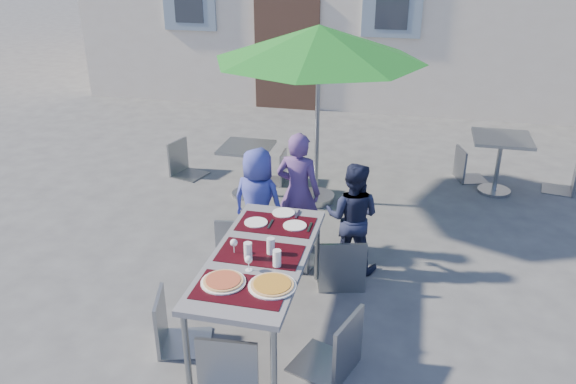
% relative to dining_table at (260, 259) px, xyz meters
% --- Properties ---
extents(ground, '(90.00, 90.00, 0.00)m').
position_rel_dining_table_xyz_m(ground, '(0.57, -0.48, -0.70)').
color(ground, '#424345').
rests_on(ground, ground).
extents(dining_table, '(0.80, 1.85, 0.76)m').
position_rel_dining_table_xyz_m(dining_table, '(0.00, 0.00, 0.00)').
color(dining_table, '#4F4F54').
rests_on(dining_table, ground).
extents(pizza_near_left, '(0.35, 0.35, 0.03)m').
position_rel_dining_table_xyz_m(pizza_near_left, '(-0.16, -0.50, 0.07)').
color(pizza_near_left, white).
rests_on(pizza_near_left, dining_table).
extents(pizza_near_right, '(0.37, 0.37, 0.03)m').
position_rel_dining_table_xyz_m(pizza_near_right, '(0.23, -0.46, 0.07)').
color(pizza_near_right, white).
rests_on(pizza_near_right, dining_table).
extents(glassware, '(0.48, 0.36, 0.15)m').
position_rel_dining_table_xyz_m(glassware, '(0.03, -0.10, 0.13)').
color(glassware, silver).
rests_on(glassware, dining_table).
extents(place_settings, '(0.63, 0.48, 0.01)m').
position_rel_dining_table_xyz_m(place_settings, '(0.00, 0.62, 0.06)').
color(place_settings, white).
rests_on(place_settings, dining_table).
extents(child_0, '(0.66, 0.49, 1.22)m').
position_rel_dining_table_xyz_m(child_0, '(-0.38, 1.25, -0.09)').
color(child_0, '#373F98').
rests_on(child_0, ground).
extents(child_1, '(0.53, 0.37, 1.36)m').
position_rel_dining_table_xyz_m(child_1, '(0.01, 1.47, -0.02)').
color(child_1, '#563874').
rests_on(child_1, ground).
extents(child_2, '(0.60, 0.38, 1.18)m').
position_rel_dining_table_xyz_m(child_2, '(0.64, 1.17, -0.11)').
color(child_2, '#181C35').
rests_on(child_2, ground).
extents(chair_0, '(0.53, 0.53, 1.05)m').
position_rel_dining_table_xyz_m(chair_0, '(-0.52, 0.99, -0.07)').
color(chair_0, '#92979E').
rests_on(chair_0, ground).
extents(chair_1, '(0.47, 0.48, 0.89)m').
position_rel_dining_table_xyz_m(chair_1, '(0.07, 1.07, -0.18)').
color(chair_1, gray).
rests_on(chair_1, ground).
extents(chair_2, '(0.56, 0.57, 1.04)m').
position_rel_dining_table_xyz_m(chair_2, '(0.60, 0.79, -0.08)').
color(chair_2, gray).
rests_on(chair_2, ground).
extents(chair_3, '(0.52, 0.52, 0.95)m').
position_rel_dining_table_xyz_m(chair_3, '(-0.66, -0.43, -0.14)').
color(chair_3, gray).
rests_on(chair_3, ground).
extents(chair_4, '(0.59, 0.59, 1.04)m').
position_rel_dining_table_xyz_m(chair_4, '(0.73, -0.42, -0.08)').
color(chair_4, gray).
rests_on(chair_4, ground).
extents(chair_5, '(0.50, 0.51, 1.05)m').
position_rel_dining_table_xyz_m(chair_5, '(0.01, -1.03, -0.08)').
color(chair_5, gray).
rests_on(chair_5, ground).
extents(patio_umbrella, '(2.59, 2.59, 2.28)m').
position_rel_dining_table_xyz_m(patio_umbrella, '(-0.02, 2.72, 1.36)').
color(patio_umbrella, '#9DA0A4').
rests_on(patio_umbrella, ground).
extents(cafe_table_0, '(0.66, 0.66, 0.70)m').
position_rel_dining_table_xyz_m(cafe_table_0, '(-0.96, 2.70, -0.23)').
color(cafe_table_0, '#9DA0A4').
rests_on(cafe_table_0, ground).
extents(bg_chair_l_0, '(0.53, 0.52, 0.96)m').
position_rel_dining_table_xyz_m(bg_chair_l_0, '(-2.09, 3.19, -0.13)').
color(bg_chair_l_0, gray).
rests_on(bg_chair_l_0, ground).
extents(bg_chair_r_0, '(0.40, 0.40, 0.87)m').
position_rel_dining_table_xyz_m(bg_chair_r_0, '(-0.68, 3.22, -0.19)').
color(bg_chair_r_0, gray).
rests_on(bg_chair_r_0, ground).
extents(cafe_table_1, '(0.75, 0.75, 0.80)m').
position_rel_dining_table_xyz_m(cafe_table_1, '(2.33, 3.56, -0.13)').
color(cafe_table_1, '#9DA0A4').
rests_on(cafe_table_1, ground).
extents(bg_chair_l_1, '(0.50, 0.50, 0.90)m').
position_rel_dining_table_xyz_m(bg_chair_l_1, '(1.95, 3.94, -0.17)').
color(bg_chair_l_1, gray).
rests_on(bg_chair_l_1, ground).
extents(bg_chair_r_1, '(0.46, 0.46, 0.89)m').
position_rel_dining_table_xyz_m(bg_chair_r_1, '(3.28, 3.80, -0.18)').
color(bg_chair_r_1, gray).
rests_on(bg_chair_r_1, ground).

